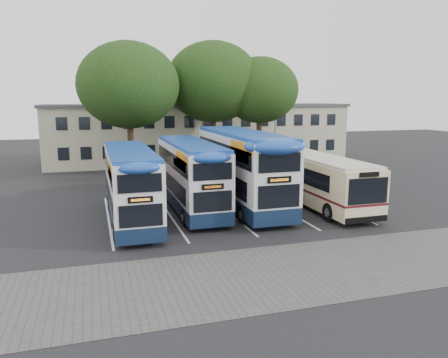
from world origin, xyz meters
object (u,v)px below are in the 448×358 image
at_px(bus_dd_mid, 191,173).
at_px(bus_single, 317,177).
at_px(bus_dd_right, 242,166).
at_px(tree_right, 260,90).
at_px(tree_left, 129,85).
at_px(bus_dd_left, 131,182).
at_px(lamp_post, 276,116).
at_px(tree_mid, 213,82).

height_order(bus_dd_mid, bus_single, bus_dd_mid).
height_order(bus_dd_right, bus_single, bus_dd_right).
bearing_deg(tree_right, tree_left, -175.57).
height_order(bus_dd_left, bus_dd_right, bus_dd_right).
relative_size(tree_left, bus_dd_left, 1.15).
bearing_deg(tree_right, lamp_post, 43.40).
xyz_separation_m(tree_left, tree_mid, (7.56, 1.89, 0.39)).
relative_size(tree_mid, bus_dd_right, 1.03).
height_order(tree_right, bus_dd_mid, tree_right).
bearing_deg(tree_mid, tree_right, -13.64).
xyz_separation_m(tree_right, bus_dd_mid, (-9.02, -11.59, -5.18)).
bearing_deg(tree_left, bus_dd_left, -95.26).
bearing_deg(bus_single, bus_dd_right, 168.15).
bearing_deg(bus_dd_left, tree_right, 46.04).
height_order(tree_mid, bus_single, tree_mid).
xyz_separation_m(tree_left, bus_dd_mid, (2.62, -10.69, -5.51)).
height_order(tree_left, bus_dd_right, tree_left).
relative_size(bus_dd_left, bus_dd_right, 0.86).
bearing_deg(bus_dd_mid, tree_mid, 68.55).
xyz_separation_m(bus_dd_right, bus_single, (4.77, -1.00, -0.82)).
relative_size(tree_mid, bus_dd_left, 1.20).
xyz_separation_m(bus_dd_mid, bus_dd_right, (3.26, -0.14, 0.31)).
bearing_deg(lamp_post, bus_single, -103.66).
bearing_deg(tree_left, bus_dd_mid, -76.25).
distance_m(tree_left, tree_right, 11.67).
bearing_deg(lamp_post, tree_mid, -166.82).
bearing_deg(bus_dd_mid, tree_right, 52.12).
bearing_deg(tree_mid, bus_dd_right, -97.54).
bearing_deg(tree_mid, bus_single, -77.34).
height_order(lamp_post, bus_dd_right, lamp_post).
bearing_deg(tree_left, lamp_post, 13.63).
relative_size(tree_left, bus_dd_right, 0.99).
distance_m(lamp_post, tree_right, 4.47).
relative_size(lamp_post, bus_dd_mid, 0.90).
relative_size(lamp_post, tree_right, 0.86).
height_order(tree_mid, bus_dd_right, tree_mid).
bearing_deg(bus_dd_left, bus_dd_mid, 23.74).
distance_m(lamp_post, bus_dd_mid, 18.62).
bearing_deg(lamp_post, bus_dd_mid, -129.65).
bearing_deg(bus_dd_right, bus_dd_left, -167.86).
xyz_separation_m(tree_left, tree_right, (11.63, 0.90, -0.33)).
distance_m(tree_right, bus_dd_left, 19.13).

